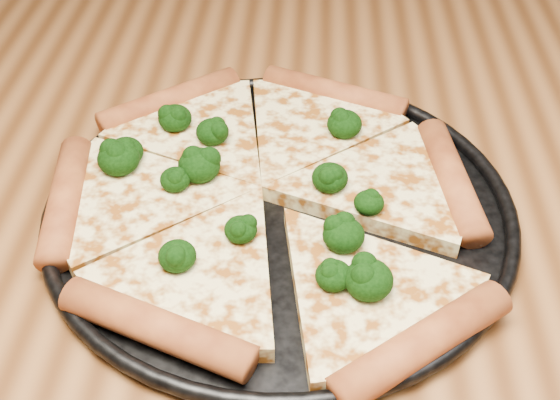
{
  "coord_description": "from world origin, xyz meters",
  "views": [
    {
      "loc": [
        0.0,
        -0.45,
        1.16
      ],
      "look_at": [
        -0.02,
        0.01,
        0.77
      ],
      "focal_mm": 46.26,
      "sensor_mm": 36.0,
      "label": 1
    }
  ],
  "objects": [
    {
      "name": "pizza_pan",
      "position": [
        -0.02,
        0.01,
        0.76
      ],
      "size": [
        0.4,
        0.4,
        0.02
      ],
      "color": "black",
      "rests_on": "dining_table"
    },
    {
      "name": "broccoli_florets",
      "position": [
        -0.05,
        0.01,
        0.78
      ],
      "size": [
        0.25,
        0.23,
        0.03
      ],
      "color": "black",
      "rests_on": "pizza"
    },
    {
      "name": "dining_table",
      "position": [
        0.0,
        0.0,
        0.66
      ],
      "size": [
        1.2,
        0.9,
        0.75
      ],
      "color": "brown",
      "rests_on": "ground"
    },
    {
      "name": "pizza",
      "position": [
        -0.04,
        0.01,
        0.77
      ],
      "size": [
        0.38,
        0.41,
        0.03
      ],
      "rotation": [
        0.0,
        0.0,
        -0.39
      ],
      "color": "#FFE99C",
      "rests_on": "pizza_pan"
    }
  ]
}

